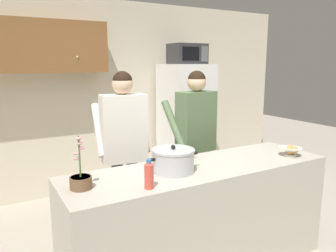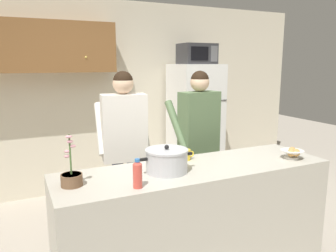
{
  "view_description": "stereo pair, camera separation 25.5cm",
  "coord_description": "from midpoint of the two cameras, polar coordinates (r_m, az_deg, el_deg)",
  "views": [
    {
      "loc": [
        -1.54,
        -2.16,
        1.77
      ],
      "look_at": [
        0.0,
        0.55,
        1.17
      ],
      "focal_mm": 35.4,
      "sensor_mm": 36.0,
      "label": 1
    },
    {
      "loc": [
        -1.32,
        -2.27,
        1.77
      ],
      "look_at": [
        0.0,
        0.55,
        1.17
      ],
      "focal_mm": 35.4,
      "sensor_mm": 36.0,
      "label": 2
    }
  ],
  "objects": [
    {
      "name": "back_wall_unit",
      "position": [
        4.64,
        -10.1,
        6.51
      ],
      "size": [
        6.0,
        0.48,
        2.6
      ],
      "color": "beige",
      "rests_on": "ground"
    },
    {
      "name": "kitchen_island",
      "position": [
        2.94,
        7.3,
        -15.62
      ],
      "size": [
        2.31,
        0.68,
        0.92
      ],
      "primitive_type": "cube",
      "color": "#BCB7A8",
      "rests_on": "ground"
    },
    {
      "name": "refrigerator",
      "position": [
        4.84,
        6.18,
        0.15
      ],
      "size": [
        0.64,
        0.68,
        1.75
      ],
      "color": "white",
      "rests_on": "ground"
    },
    {
      "name": "microwave",
      "position": [
        4.74,
        6.57,
        12.24
      ],
      "size": [
        0.48,
        0.37,
        0.28
      ],
      "color": "#2D2D30",
      "rests_on": "refrigerator"
    },
    {
      "name": "person_near_pot",
      "position": [
        3.24,
        -5.31,
        -1.78
      ],
      "size": [
        0.55,
        0.47,
        1.69
      ],
      "color": "#33384C",
      "rests_on": "ground"
    },
    {
      "name": "person_by_sink",
      "position": [
        3.56,
        7.31,
        -0.73
      ],
      "size": [
        0.55,
        0.47,
        1.69
      ],
      "color": "black",
      "rests_on": "ground"
    },
    {
      "name": "cooking_pot",
      "position": [
        2.61,
        2.59,
        -5.99
      ],
      "size": [
        0.45,
        0.34,
        0.22
      ],
      "color": "silver",
      "rests_on": "kitchen_island"
    },
    {
      "name": "coffee_mug",
      "position": [
        2.94,
        5.58,
        -4.96
      ],
      "size": [
        0.13,
        0.09,
        0.1
      ],
      "color": "yellow",
      "rests_on": "kitchen_island"
    },
    {
      "name": "bread_bowl",
      "position": [
        3.21,
        22.8,
        -4.38
      ],
      "size": [
        0.21,
        0.21,
        0.1
      ],
      "color": "white",
      "rests_on": "kitchen_island"
    },
    {
      "name": "bottle_near_edge",
      "position": [
        2.28,
        -2.06,
        -8.26
      ],
      "size": [
        0.06,
        0.06,
        0.21
      ],
      "color": "#D84C3F",
      "rests_on": "kitchen_island"
    },
    {
      "name": "potted_orchid",
      "position": [
        2.39,
        -13.36,
        -8.59
      ],
      "size": [
        0.15,
        0.15,
        0.37
      ],
      "color": "brown",
      "rests_on": "kitchen_island"
    }
  ]
}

